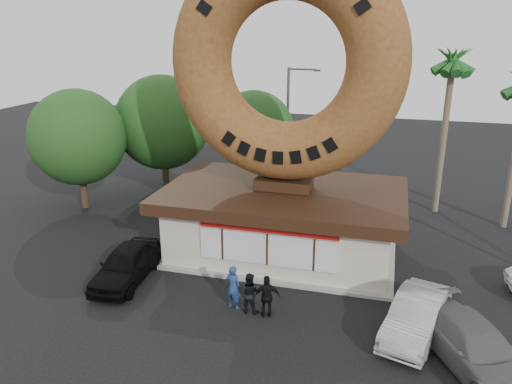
{
  "coord_description": "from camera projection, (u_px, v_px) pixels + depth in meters",
  "views": [
    {
      "loc": [
        4.7,
        -15.69,
        10.65
      ],
      "look_at": [
        -0.8,
        4.0,
        3.71
      ],
      "focal_mm": 35.0,
      "sensor_mm": 36.0,
      "label": 1
    }
  ],
  "objects": [
    {
      "name": "tree_west",
      "position": [
        162.0,
        123.0,
        31.72
      ],
      "size": [
        6.0,
        6.0,
        7.65
      ],
      "color": "#473321",
      "rests_on": "ground"
    },
    {
      "name": "ground",
      "position": [
        248.0,
        319.0,
        18.93
      ],
      "size": [
        90.0,
        90.0,
        0.0
      ],
      "primitive_type": "plane",
      "color": "black",
      "rests_on": "ground"
    },
    {
      "name": "person_right",
      "position": [
        267.0,
        297.0,
        18.81
      ],
      "size": [
        1.09,
        0.69,
        1.72
      ],
      "primitive_type": "imported",
      "rotation": [
        0.0,
        0.0,
        3.43
      ],
      "color": "black",
      "rests_on": "ground"
    },
    {
      "name": "car_silver",
      "position": [
        416.0,
        316.0,
        17.79
      ],
      "size": [
        2.74,
        4.76,
        1.48
      ],
      "primitive_type": "imported",
      "rotation": [
        0.0,
        0.0,
        -0.28
      ],
      "color": "#9E9EA3",
      "rests_on": "ground"
    },
    {
      "name": "donut_shop",
      "position": [
        283.0,
        219.0,
        23.82
      ],
      "size": [
        11.2,
        7.2,
        3.8
      ],
      "color": "beige",
      "rests_on": "ground"
    },
    {
      "name": "tree_far",
      "position": [
        78.0,
        137.0,
        29.06
      ],
      "size": [
        5.6,
        5.6,
        7.14
      ],
      "color": "#473321",
      "rests_on": "ground"
    },
    {
      "name": "giant_donut",
      "position": [
        286.0,
        63.0,
        21.51
      ],
      "size": [
        10.42,
        2.66,
        10.42
      ],
      "primitive_type": "torus",
      "rotation": [
        1.57,
        0.0,
        0.0
      ],
      "color": "brown",
      "rests_on": "donut_shop"
    },
    {
      "name": "palm_near",
      "position": [
        452.0,
        66.0,
        27.08
      ],
      "size": [
        2.6,
        2.6,
        9.75
      ],
      "color": "#726651",
      "rests_on": "ground"
    },
    {
      "name": "person_left",
      "position": [
        233.0,
        287.0,
        19.39
      ],
      "size": [
        0.75,
        0.58,
        1.82
      ],
      "primitive_type": "imported",
      "rotation": [
        0.0,
        0.0,
        2.91
      ],
      "color": "navy",
      "rests_on": "ground"
    },
    {
      "name": "person_center",
      "position": [
        249.0,
        293.0,
        19.14
      ],
      "size": [
        0.82,
        0.65,
        1.65
      ],
      "primitive_type": "imported",
      "rotation": [
        0.0,
        0.0,
        3.11
      ],
      "color": "black",
      "rests_on": "ground"
    },
    {
      "name": "street_lamp",
      "position": [
        290.0,
        123.0,
        32.56
      ],
      "size": [
        2.11,
        0.2,
        8.0
      ],
      "color": "#59595E",
      "rests_on": "ground"
    },
    {
      "name": "car_black",
      "position": [
        126.0,
        264.0,
        21.52
      ],
      "size": [
        2.14,
        4.64,
        1.54
      ],
      "primitive_type": "imported",
      "rotation": [
        0.0,
        0.0,
        0.07
      ],
      "color": "black",
      "rests_on": "ground"
    },
    {
      "name": "car_grey",
      "position": [
        475.0,
        347.0,
        16.09
      ],
      "size": [
        4.25,
        5.51,
        1.49
      ],
      "primitive_type": "imported",
      "rotation": [
        0.0,
        0.0,
        0.49
      ],
      "color": "slate",
      "rests_on": "ground"
    },
    {
      "name": "tree_mid",
      "position": [
        254.0,
        131.0,
        32.34
      ],
      "size": [
        5.2,
        5.2,
        6.63
      ],
      "color": "#473321",
      "rests_on": "ground"
    }
  ]
}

